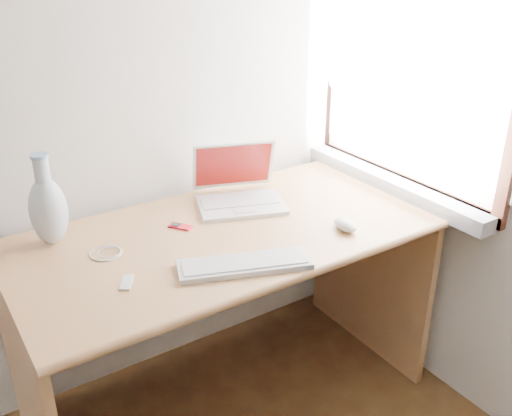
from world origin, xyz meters
TOP-DOWN VIEW (x-y plane):
  - window at (1.72, 1.30)m, footprint 0.11×0.99m
  - desk at (0.94, 1.42)m, footprint 1.46×0.73m
  - laptop at (1.09, 1.51)m, footprint 0.37×0.36m
  - external_keyboard at (0.87, 1.09)m, footprint 0.43×0.26m
  - mouse at (1.29, 1.11)m, footprint 0.07×0.11m
  - ipod at (0.82, 1.44)m, footprint 0.08×0.09m
  - cable_coil at (0.54, 1.40)m, footprint 0.11×0.11m
  - remote at (0.53, 1.20)m, footprint 0.07×0.08m
  - vase at (0.42, 1.57)m, footprint 0.12×0.12m

SIDE VIEW (x-z plane):
  - desk at x=0.94m, z-range 0.16..0.93m
  - cable_coil at x=0.54m, z-range 0.77..0.78m
  - remote at x=0.53m, z-range 0.77..0.78m
  - ipod at x=0.82m, z-range 0.77..0.78m
  - external_keyboard at x=0.87m, z-range 0.77..0.79m
  - mouse at x=1.29m, z-range 0.77..0.81m
  - laptop at x=1.09m, z-range 0.71..0.93m
  - vase at x=0.42m, z-range 0.74..1.05m
  - window at x=1.72m, z-range 0.72..1.83m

